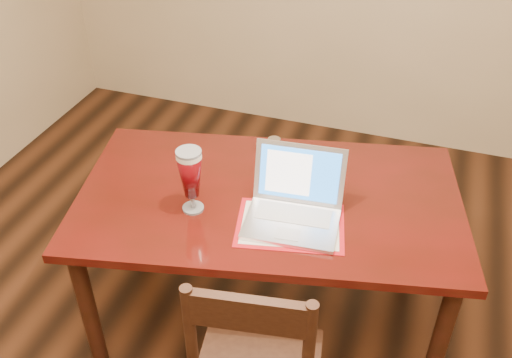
% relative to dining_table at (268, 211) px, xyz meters
% --- Properties ---
extents(room_shell, '(4.51, 5.01, 2.71)m').
position_rel_dining_table_xyz_m(room_shell, '(0.18, -0.67, 1.10)').
color(room_shell, tan).
rests_on(room_shell, ground).
extents(dining_table, '(1.74, 1.21, 1.03)m').
position_rel_dining_table_xyz_m(dining_table, '(0.00, 0.00, 0.00)').
color(dining_table, '#480C09').
rests_on(dining_table, ground).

